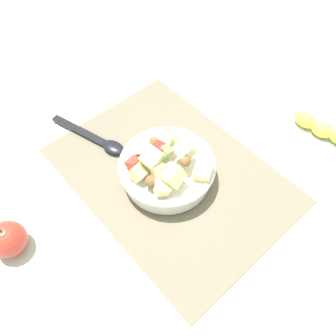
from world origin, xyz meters
The scene contains 6 objects.
ground_plane centered at (0.00, 0.00, 0.00)m, with size 2.40×2.40×0.00m, color silver.
placemat centered at (0.00, 0.00, 0.00)m, with size 0.52×0.37×0.01m, color #756B56.
salad_bowl centered at (0.00, -0.01, 0.04)m, with size 0.21×0.21×0.11m.
serving_spoon centered at (-0.18, -0.07, 0.01)m, with size 0.21×0.09×0.01m.
whole_apple centered at (-0.08, -0.34, 0.04)m, with size 0.07×0.07×0.08m.
banana_whole centered at (0.15, 0.35, 0.02)m, with size 0.15×0.06×0.04m.
Camera 1 is at (0.32, -0.30, 0.66)m, focal length 37.87 mm.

